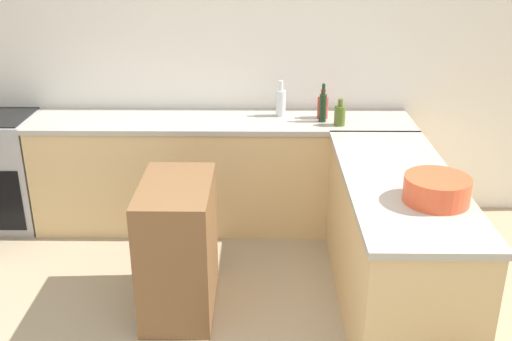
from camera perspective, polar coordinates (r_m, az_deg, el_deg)
name	(u,v)px	position (r m, az deg, el deg)	size (l,w,h in m)	color
wall_back	(223,57)	(5.03, -3.19, 10.72)	(8.00, 0.06, 2.70)	white
counter_back	(222,172)	(4.97, -3.22, -0.13)	(3.05, 0.63, 0.92)	#D6B27A
counter_peninsula	(394,244)	(3.97, 13.03, -6.83)	(0.69, 1.82, 0.92)	#D6B27A
range_oven	(1,170)	(5.42, -23.11, 0.01)	(0.63, 0.60, 0.94)	#ADADB2
island_table	(178,247)	(3.91, -7.41, -7.25)	(0.44, 0.75, 0.88)	brown
mixing_bowl	(437,189)	(3.48, 16.84, -1.74)	(0.37, 0.37, 0.15)	#DB512D
hot_sauce_bottle	(323,107)	(4.83, 6.37, 6.06)	(0.09, 0.09, 0.23)	red
wine_bottle_dark	(323,107)	(4.73, 6.38, 6.06)	(0.06, 0.06, 0.30)	black
vinegar_bottle_clear	(281,102)	(4.85, 2.37, 6.53)	(0.08, 0.08, 0.29)	silver
olive_oil_bottle	(340,115)	(4.67, 7.99, 5.27)	(0.09, 0.09, 0.21)	#475B1E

